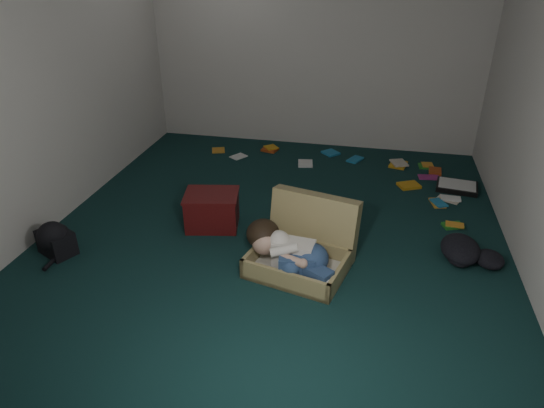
% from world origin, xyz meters
% --- Properties ---
extents(floor, '(4.50, 4.50, 0.00)m').
position_xyz_m(floor, '(0.00, 0.00, 0.00)').
color(floor, '#0F2B2A').
rests_on(floor, ground).
extents(wall_back, '(4.50, 0.00, 4.50)m').
position_xyz_m(wall_back, '(0.00, 2.25, 1.30)').
color(wall_back, silver).
rests_on(wall_back, ground).
extents(wall_front, '(4.50, 0.00, 4.50)m').
position_xyz_m(wall_front, '(0.00, -2.25, 1.30)').
color(wall_front, silver).
rests_on(wall_front, ground).
extents(wall_left, '(0.00, 4.50, 4.50)m').
position_xyz_m(wall_left, '(-2.00, 0.00, 1.30)').
color(wall_left, silver).
rests_on(wall_left, ground).
extents(suitcase, '(0.88, 0.86, 0.54)m').
position_xyz_m(suitcase, '(0.33, -0.45, 0.16)').
color(suitcase, tan).
rests_on(suitcase, floor).
extents(person, '(0.75, 0.51, 0.33)m').
position_xyz_m(person, '(0.23, -0.61, 0.20)').
color(person, silver).
rests_on(person, suitcase).
extents(maroon_bin, '(0.54, 0.46, 0.33)m').
position_xyz_m(maroon_bin, '(-0.58, -0.03, 0.16)').
color(maroon_bin, '#4E1010').
rests_on(maroon_bin, floor).
extents(backpack, '(0.46, 0.43, 0.22)m').
position_xyz_m(backpack, '(-1.70, -0.73, 0.11)').
color(backpack, black).
rests_on(backpack, floor).
extents(clothing_pile, '(0.55, 0.50, 0.14)m').
position_xyz_m(clothing_pile, '(1.70, -0.10, 0.07)').
color(clothing_pile, black).
rests_on(clothing_pile, floor).
extents(paper_tray, '(0.45, 0.36, 0.06)m').
position_xyz_m(paper_tray, '(1.70, 1.24, 0.03)').
color(paper_tray, black).
rests_on(paper_tray, floor).
extents(book_scatter, '(2.86, 1.77, 0.02)m').
position_xyz_m(book_scatter, '(0.71, 1.47, 0.01)').
color(book_scatter, orange).
rests_on(book_scatter, floor).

